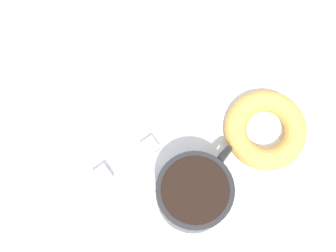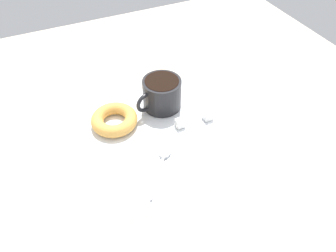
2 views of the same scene
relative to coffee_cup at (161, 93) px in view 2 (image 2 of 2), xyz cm
name	(u,v)px [view 2 (image 2 of 2)]	position (x,y,z in cm)	size (l,w,h in cm)	color
ground_plane	(176,137)	(9.74, -0.69, -5.13)	(120.00, 120.00, 2.00)	beige
napkin	(168,133)	(8.87, -2.36, -3.98)	(34.29, 34.29, 0.30)	white
coffee_cup	(161,93)	(0.00, 0.00, 0.00)	(9.10, 11.82, 7.37)	black
donut	(114,119)	(1.41, -12.27, -2.41)	(10.51, 10.51, 2.84)	gold
spoon	(163,159)	(15.65, -6.60, -3.43)	(11.81, 9.42, 0.90)	silver
sugar_cube	(180,123)	(8.18, 0.93, -2.90)	(1.87, 1.87, 1.87)	white
sugar_cube_extra	(208,115)	(8.56, 7.90, -2.83)	(2.00, 2.00, 2.00)	white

